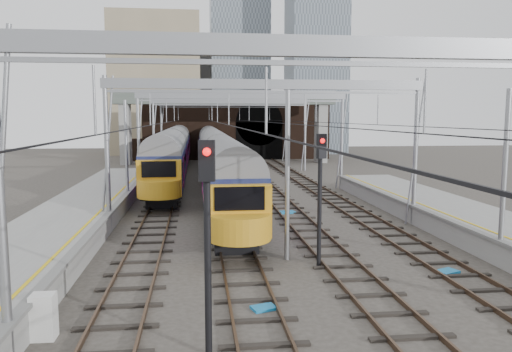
{
  "coord_description": "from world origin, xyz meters",
  "views": [
    {
      "loc": [
        -3.67,
        -17.96,
        5.92
      ],
      "look_at": [
        -0.17,
        11.48,
        2.4
      ],
      "focal_mm": 35.0,
      "sensor_mm": 36.0,
      "label": 1
    }
  ],
  "objects": [
    {
      "name": "signal_near_centre",
      "position": [
        1.11,
        0.93,
        3.29
      ],
      "size": [
        0.41,
        0.48,
        5.28
      ],
      "rotation": [
        0.0,
        0.0,
        0.42
      ],
      "color": "black",
      "rests_on": "ground"
    },
    {
      "name": "ground",
      "position": [
        0.0,
        0.0,
        0.0
      ],
      "size": [
        160.0,
        160.0,
        0.0
      ],
      "primitive_type": "plane",
      "color": "#38332D",
      "rests_on": "ground"
    },
    {
      "name": "train_second",
      "position": [
        -6.0,
        45.48,
        2.5
      ],
      "size": [
        2.82,
        65.28,
        4.85
      ],
      "color": "black",
      "rests_on": "ground"
    },
    {
      "name": "signal_near_left",
      "position": [
        -3.44,
        -6.08,
        3.35
      ],
      "size": [
        0.41,
        0.48,
        5.38
      ],
      "rotation": [
        0.0,
        0.0,
        -0.21
      ],
      "color": "black",
      "rests_on": "ground"
    },
    {
      "name": "equip_cover_c",
      "position": [
        5.76,
        -0.5,
        0.05
      ],
      "size": [
        0.98,
        0.86,
        0.1
      ],
      "primitive_type": "cube",
      "rotation": [
        0.0,
        0.0,
        0.4
      ],
      "color": "#1773AF",
      "rests_on": "ground"
    },
    {
      "name": "overbridge",
      "position": [
        0.0,
        46.0,
        7.27
      ],
      "size": [
        28.0,
        3.0,
        9.25
      ],
      "color": "gray",
      "rests_on": "ground"
    },
    {
      "name": "equip_cover_b",
      "position": [
        1.82,
        11.97,
        0.06
      ],
      "size": [
        1.05,
        0.82,
        0.11
      ],
      "primitive_type": "cube",
      "rotation": [
        0.0,
        0.0,
        0.16
      ],
      "color": "#1773AF",
      "rests_on": "ground"
    },
    {
      "name": "tracks",
      "position": [
        0.0,
        15.0,
        0.02
      ],
      "size": [
        14.4,
        80.0,
        0.22
      ],
      "color": "#4C3828",
      "rests_on": "ground"
    },
    {
      "name": "city_skyline",
      "position": [
        2.73,
        70.48,
        17.09
      ],
      "size": [
        37.5,
        27.5,
        60.0
      ],
      "color": "tan",
      "rests_on": "ground"
    },
    {
      "name": "retaining_wall",
      "position": [
        1.4,
        51.93,
        4.33
      ],
      "size": [
        28.0,
        2.75,
        9.0
      ],
      "color": "black",
      "rests_on": "ground"
    },
    {
      "name": "overhead_line",
      "position": [
        0.0,
        21.49,
        6.57
      ],
      "size": [
        16.8,
        80.0,
        8.0
      ],
      "color": "gray",
      "rests_on": "ground"
    },
    {
      "name": "train_main",
      "position": [
        -2.0,
        33.19,
        2.45
      ],
      "size": [
        2.73,
        63.13,
        4.72
      ],
      "color": "black",
      "rests_on": "ground"
    },
    {
      "name": "equip_cover_a",
      "position": [
        -1.68,
        -3.26,
        0.04
      ],
      "size": [
        0.86,
        0.72,
        0.09
      ],
      "primitive_type": "cube",
      "rotation": [
        0.0,
        0.0,
        0.3
      ],
      "color": "#1773AF",
      "rests_on": "ground"
    },
    {
      "name": "platform_left",
      "position": [
        -10.18,
        2.5,
        0.55
      ],
      "size": [
        4.32,
        55.0,
        1.12
      ],
      "color": "gray",
      "rests_on": "ground"
    },
    {
      "name": "relay_cabinet",
      "position": [
        -7.8,
        -4.61,
        0.62
      ],
      "size": [
        0.63,
        0.53,
        1.24
      ],
      "primitive_type": "cube",
      "rotation": [
        0.0,
        0.0,
        -0.02
      ],
      "color": "silver",
      "rests_on": "ground"
    }
  ]
}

